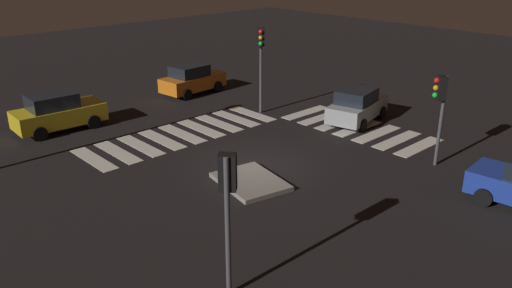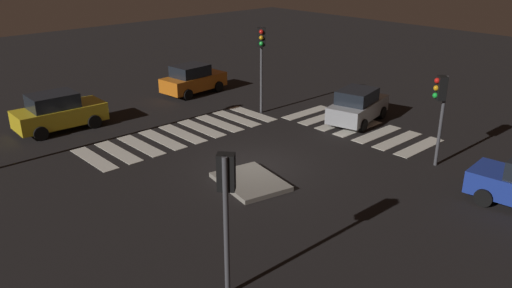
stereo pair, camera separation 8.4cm
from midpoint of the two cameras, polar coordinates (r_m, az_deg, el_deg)
name	(u,v)px [view 1 (the left image)]	position (r m, az deg, el deg)	size (l,w,h in m)	color
ground_plane	(256,166)	(21.43, -0.11, -2.49)	(80.00, 80.00, 0.00)	black
traffic_island	(250,182)	(19.89, -0.75, -4.18)	(3.16, 2.60, 0.18)	gray
car_orange	(192,79)	(31.95, -7.14, 7.09)	(2.21, 4.21, 1.78)	orange
car_silver	(357,106)	(26.97, 11.03, 4.17)	(2.58, 4.31, 1.78)	#9EA0A5
car_yellow	(58,112)	(27.13, -21.14, 3.31)	(2.16, 4.38, 1.88)	gold
traffic_light_east	(261,49)	(27.23, 0.44, 10.41)	(0.54, 0.54, 4.61)	#47474C
traffic_light_west	(228,190)	(12.78, -3.33, -5.10)	(0.54, 0.53, 3.93)	#47474C
traffic_light_south	(440,98)	(21.86, 19.58, 4.76)	(0.54, 0.53, 3.80)	#47474C
crosswalk_near	(357,128)	(26.30, 11.04, 1.74)	(7.60, 3.20, 0.02)	silver
crosswalk_side	(182,134)	(25.28, -8.27, 1.11)	(3.20, 9.90, 0.02)	silver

